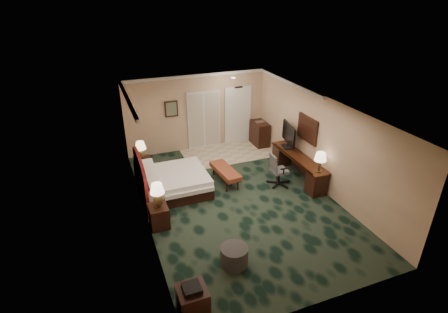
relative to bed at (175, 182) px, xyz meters
name	(u,v)px	position (x,y,z in m)	size (l,w,h in m)	color
floor	(238,200)	(1.49, -1.11, -0.29)	(5.00, 7.50, 0.00)	black
ceiling	(240,107)	(1.49, -1.11, 2.41)	(5.00, 7.50, 0.00)	silver
wall_back	(197,112)	(1.49, 2.64, 1.06)	(5.00, 0.00, 2.70)	tan
wall_front	(325,247)	(1.49, -4.86, 1.06)	(5.00, 0.00, 2.70)	tan
wall_left	(142,173)	(-1.01, -1.11, 1.06)	(0.00, 7.50, 2.70)	tan
wall_right	(320,143)	(3.99, -1.11, 1.06)	(0.00, 7.50, 2.70)	tan
crown_molding	(240,109)	(1.49, -1.11, 2.36)	(5.00, 7.50, 0.10)	white
tile_patch	(229,153)	(2.39, 1.79, -0.28)	(3.20, 1.70, 0.01)	beige
headboard	(141,177)	(-0.95, -0.11, 0.41)	(0.12, 2.00, 1.40)	#490F11
entry_door	(238,116)	(3.04, 2.61, 0.76)	(1.02, 0.06, 2.18)	white
closet_doors	(204,120)	(1.74, 2.60, 0.76)	(1.20, 0.06, 2.10)	#B7B2A5
wall_art	(171,109)	(0.59, 2.60, 1.31)	(0.45, 0.06, 0.55)	#41614F
wall_mirror	(308,129)	(3.95, -0.51, 1.26)	(0.05, 0.95, 0.75)	white
bed	(175,182)	(0.00, 0.00, 0.00)	(1.81, 1.68, 0.57)	white
nightstand_near	(159,216)	(-0.76, -1.46, -0.01)	(0.45, 0.52, 0.56)	black
nightstand_far	(143,169)	(-0.73, 1.06, 0.04)	(0.52, 0.60, 0.65)	black
lamp_near	(158,196)	(-0.74, -1.48, 0.60)	(0.34, 0.34, 0.64)	black
lamp_far	(141,151)	(-0.74, 1.01, 0.66)	(0.32, 0.32, 0.60)	black
bed_bench	(225,175)	(1.53, -0.03, -0.07)	(0.45, 1.31, 0.44)	maroon
ottoman	(234,256)	(0.46, -3.33, -0.07)	(0.60, 0.60, 0.43)	#2A2B2E
side_table	(193,301)	(-0.71, -4.22, 0.00)	(0.53, 0.53, 0.57)	black
desk	(298,167)	(3.71, -0.58, 0.07)	(0.53, 2.48, 0.72)	black
tv	(289,136)	(3.73, 0.13, 0.82)	(0.08, 1.01, 0.78)	black
desk_lamp	(320,162)	(3.72, -1.57, 0.72)	(0.33, 0.33, 0.58)	black
desk_chair	(280,169)	(2.98, -0.74, 0.22)	(0.59, 0.55, 1.01)	#4B4C53
minibar	(259,133)	(3.71, 2.09, 0.15)	(0.46, 0.83, 0.88)	black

